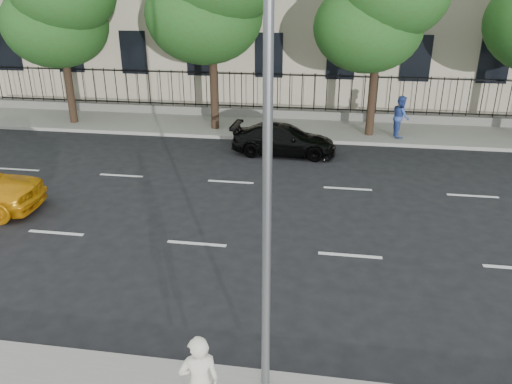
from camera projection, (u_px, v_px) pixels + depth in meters
ground at (167, 298)px, 10.91m from camera, size 120.00×120.00×0.00m
far_sidewalk at (260, 127)px, 23.64m from camera, size 60.00×4.00×0.15m
lane_markings at (216, 208)px, 15.24m from camera, size 49.60×4.62×0.01m
iron_fence at (265, 107)px, 24.96m from camera, size 30.00×0.50×2.20m
street_light at (273, 78)px, 6.95m from camera, size 0.25×3.32×8.05m
black_sedan at (284, 139)px, 19.90m from camera, size 4.22×1.85×1.21m
woman_near at (199, 383)px, 7.27m from camera, size 0.71×0.59×1.65m
pedestrian_far at (401, 117)px, 21.53m from camera, size 0.78×0.95×1.79m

